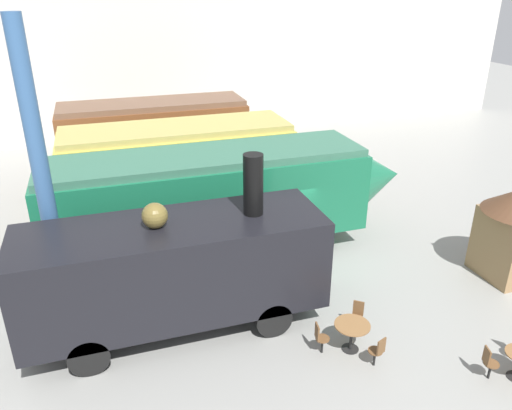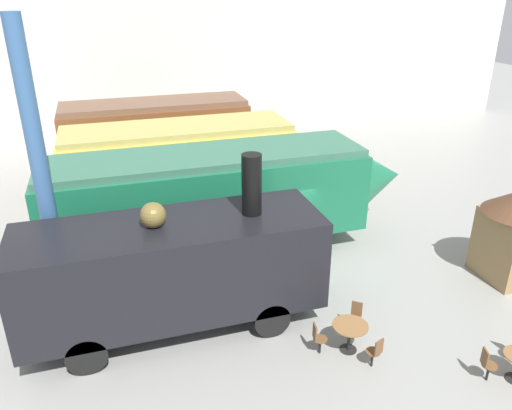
{
  "view_description": "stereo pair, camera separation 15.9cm",
  "coord_description": "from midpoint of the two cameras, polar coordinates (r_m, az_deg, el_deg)",
  "views": [
    {
      "loc": [
        -5.2,
        -13.85,
        8.59
      ],
      "look_at": [
        -0.38,
        1.0,
        1.6
      ],
      "focal_mm": 35.0,
      "sensor_mm": 36.0,
      "label": 1
    },
    {
      "loc": [
        -5.04,
        -13.9,
        8.59
      ],
      "look_at": [
        -0.38,
        1.0,
        1.6
      ],
      "focal_mm": 35.0,
      "sensor_mm": 36.0,
      "label": 2
    }
  ],
  "objects": [
    {
      "name": "passenger_coach_wooden",
      "position": [
        23.68,
        -11.12,
        7.85
      ],
      "size": [
        8.35,
        2.63,
        3.71
      ],
      "color": "brown",
      "rests_on": "ground_plane"
    },
    {
      "name": "backdrop_wall",
      "position": [
        30.45,
        -7.87,
        16.18
      ],
      "size": [
        44.0,
        0.15,
        9.0
      ],
      "color": "silver",
      "rests_on": "ground_plane"
    },
    {
      "name": "ground_plane",
      "position": [
        17.1,
        2.49,
        -6.06
      ],
      "size": [
        80.0,
        80.0,
        0.0
      ],
      "primitive_type": "plane",
      "color": "gray"
    },
    {
      "name": "cafe_chair_2",
      "position": [
        13.31,
        25.22,
        -16.01
      ],
      "size": [
        0.39,
        0.37,
        0.87
      ],
      "rotation": [
        0.0,
        0.0,
        12.28
      ],
      "color": "black",
      "rests_on": "ground_plane"
    },
    {
      "name": "visitor_person",
      "position": [
        15.47,
        8.1,
        -5.67
      ],
      "size": [
        0.34,
        0.34,
        1.77
      ],
      "color": "#262633",
      "rests_on": "ground_plane"
    },
    {
      "name": "cafe_table_mid",
      "position": [
        13.11,
        11.03,
        -13.86
      ],
      "size": [
        0.91,
        0.91,
        0.77
      ],
      "color": "black",
      "rests_on": "ground_plane"
    },
    {
      "name": "cafe_chair_4",
      "position": [
        12.8,
        13.88,
        -15.88
      ],
      "size": [
        0.38,
        0.39,
        0.87
      ],
      "rotation": [
        0.0,
        0.0,
        8.23
      ],
      "color": "black",
      "rests_on": "ground_plane"
    },
    {
      "name": "streamlined_locomotive",
      "position": [
        16.8,
        -2.66,
        1.48
      ],
      "size": [
        12.54,
        2.79,
        3.58
      ],
      "color": "#196B47",
      "rests_on": "ground_plane"
    },
    {
      "name": "support_pillar",
      "position": [
        13.86,
        -22.99,
        2.81
      ],
      "size": [
        0.44,
        0.44,
        8.0
      ],
      "color": "#386093",
      "rests_on": "ground_plane"
    },
    {
      "name": "steam_locomotive",
      "position": [
        13.13,
        -9.03,
        -6.92
      ],
      "size": [
        7.74,
        2.49,
        4.71
      ],
      "color": "black",
      "rests_on": "ground_plane"
    },
    {
      "name": "passenger_coach_vintage",
      "position": [
        19.25,
        -8.52,
        4.66
      ],
      "size": [
        8.5,
        2.81,
        3.76
      ],
      "color": "#E0C64C",
      "rests_on": "ground_plane"
    },
    {
      "name": "cafe_chair_3",
      "position": [
        12.95,
        7.43,
        -14.72
      ],
      "size": [
        0.37,
        0.36,
        0.87
      ],
      "rotation": [
        0.0,
        0.0,
        6.13
      ],
      "color": "black",
      "rests_on": "ground_plane"
    },
    {
      "name": "cafe_chair_5",
      "position": [
        13.83,
        11.67,
        -12.21
      ],
      "size": [
        0.4,
        0.41,
        0.87
      ],
      "rotation": [
        0.0,
        0.0,
        10.32
      ],
      "color": "black",
      "rests_on": "ground_plane"
    }
  ]
}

